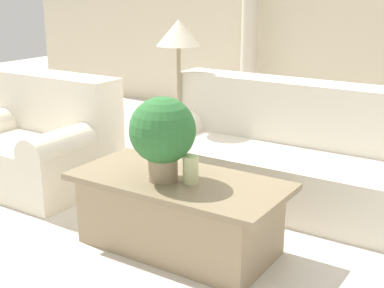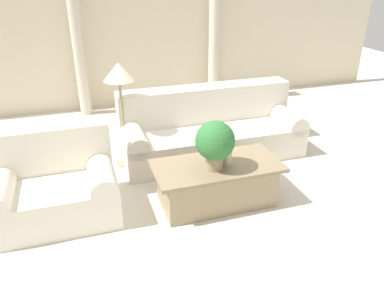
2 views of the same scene
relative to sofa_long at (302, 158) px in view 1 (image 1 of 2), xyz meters
name	(u,v)px [view 1 (image 1 of 2)]	position (x,y,z in m)	size (l,w,h in m)	color
ground_plane	(197,221)	(-0.47, -0.79, -0.35)	(16.00, 16.00, 0.00)	silver
sofa_long	(302,158)	(0.00, 0.00, 0.00)	(2.46, 0.94, 0.91)	beige
loveseat	(39,142)	(-2.06, -0.83, 0.01)	(1.26, 0.94, 0.91)	silver
coffee_table	(179,213)	(-0.36, -1.19, -0.11)	(1.39, 0.68, 0.48)	#998466
potted_plant	(163,133)	(-0.42, -1.27, 0.44)	(0.41, 0.41, 0.53)	#937F60
pillar_candle	(191,169)	(-0.26, -1.22, 0.22)	(0.10, 0.10, 0.17)	beige
floor_lamp	(179,44)	(-1.19, 0.03, 0.81)	(0.38, 0.38, 1.37)	gray
column_left	(250,20)	(-1.58, 2.15, 0.88)	(0.28, 0.28, 2.42)	beige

